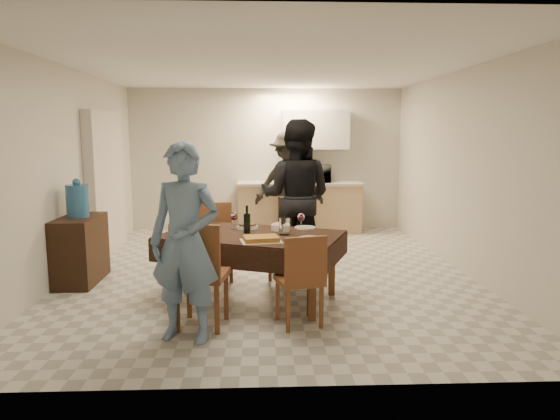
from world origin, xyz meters
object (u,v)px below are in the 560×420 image
Objects in this scene: microwave at (313,173)px; person_near at (185,243)px; water_pitcher at (285,226)px; console at (81,250)px; person_kitchen at (289,185)px; water_jug at (77,201)px; person_far at (296,197)px; savoury_tart at (261,239)px; dining_table at (252,237)px; wine_bottle at (247,219)px.

person_near reaches higher than microwave.
water_pitcher is at bearing 63.56° from person_near.
person_kitchen is (2.67, 2.59, 0.51)m from console.
water_jug is 0.21× the size of person_kitchen.
person_kitchen reaches higher than microwave.
person_far reaches higher than water_pitcher.
water_pitcher is 0.42m from savoury_tart.
person_far is (0.55, 1.05, 0.29)m from dining_table.
water_pitcher reaches higher than dining_table.
console is 2.22× the size of water_jug.
microwave is 5.07m from person_near.
wine_bottle is at bearing -18.14° from console.
console is 2.45m from savoury_tart.
person_near reaches higher than savoury_tart.
person_near reaches higher than console.
microwave reaches higher than console.
water_pitcher is at bearing 52.85° from savoury_tart.
water_pitcher reaches higher than savoury_tart.
console is 2.17× the size of savoury_tart.
wine_bottle is 0.17× the size of person_kitchen.
water_pitcher is (0.35, -0.05, 0.12)m from dining_table.
water_jug is at bearing 146.32° from person_near.
microwave is at bearing 95.55° from dining_table.
person_near is (1.52, -1.76, 0.46)m from console.
wine_bottle is 0.15× the size of person_far.
wine_bottle reaches higher than savoury_tart.
water_jug is at bearing 44.12° from microwave.
person_kitchen is (0.05, 2.25, -0.07)m from person_far.
person_near is 0.94× the size of person_kitchen.
microwave is (1.12, 3.70, 0.20)m from wine_bottle.
console is 4.72× the size of water_pitcher.
savoury_tart is 0.22× the size of person_kitchen.
microwave reaches higher than water_pitcher.
console is at bearing 153.28° from savoury_tart.
console is at bearing -135.83° from person_kitchen.
water_pitcher is 0.10× the size of person_kitchen.
savoury_tart is 0.23× the size of person_near.
wine_bottle is (2.02, -0.66, 0.47)m from console.
person_far is at bearing 83.76° from dining_table.
person_kitchen reaches higher than wine_bottle.
savoury_tart is (2.17, -1.09, 0.35)m from console.
person_near is at bearing -49.23° from console.
person_near is at bearing -104.77° from person_kitchen.
microwave reaches higher than wine_bottle.
console is 1.46× the size of microwave.
person_far is at bearing 79.70° from water_pitcher.
wine_bottle is at bearing 73.23° from microwave.
console reaches higher than savoury_tart.
person_far reaches higher than dining_table.
savoury_tart is (0.10, -0.38, 0.06)m from dining_table.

